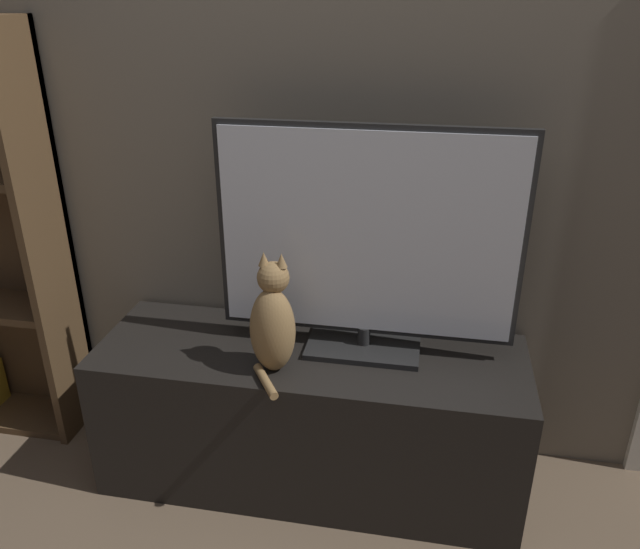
% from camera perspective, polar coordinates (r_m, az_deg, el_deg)
% --- Properties ---
extents(wall_back, '(4.80, 0.05, 2.60)m').
position_cam_1_polar(wall_back, '(2.17, 0.48, 14.49)').
color(wall_back, '#756B5B').
rests_on(wall_back, ground_plane).
extents(tv_stand, '(1.49, 0.50, 0.54)m').
position_cam_1_polar(tv_stand, '(2.32, -0.92, -12.74)').
color(tv_stand, black).
rests_on(tv_stand, ground_plane).
extents(tv, '(0.99, 0.23, 0.78)m').
position_cam_1_polar(tv, '(2.02, 4.33, 2.83)').
color(tv, black).
rests_on(tv, tv_stand).
extents(cat, '(0.15, 0.26, 0.40)m').
position_cam_1_polar(cat, '(2.00, -4.32, -4.39)').
color(cat, '#997547').
rests_on(cat, tv_stand).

